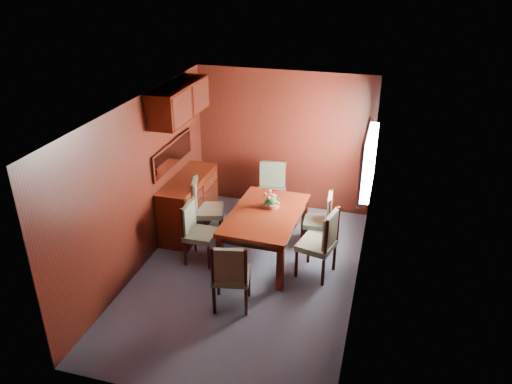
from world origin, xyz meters
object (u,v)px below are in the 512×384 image
(chair_left_near, at_px, (196,229))
(dining_table, at_px, (266,219))
(chair_right_near, at_px, (322,240))
(sideboard, at_px, (189,204))
(flower_centerpiece, at_px, (271,200))
(chair_head, at_px, (231,273))

(chair_left_near, bearing_deg, dining_table, 110.06)
(chair_right_near, bearing_deg, sideboard, 85.88)
(dining_table, bearing_deg, flower_centerpiece, 81.15)
(chair_head, bearing_deg, dining_table, 73.92)
(dining_table, xyz_separation_m, flower_centerpiece, (0.04, 0.19, 0.22))
(sideboard, distance_m, chair_head, 2.16)
(sideboard, height_order, flower_centerpiece, flower_centerpiece)
(dining_table, height_order, flower_centerpiece, flower_centerpiece)
(flower_centerpiece, bearing_deg, sideboard, 169.15)
(chair_head, height_order, flower_centerpiece, flower_centerpiece)
(chair_right_near, xyz_separation_m, flower_centerpiece, (-0.83, 0.44, 0.29))
(sideboard, height_order, chair_right_near, chair_right_near)
(chair_right_near, bearing_deg, flower_centerpiece, 75.35)
(flower_centerpiece, bearing_deg, dining_table, -101.08)
(chair_right_near, distance_m, chair_head, 1.41)
(chair_head, xyz_separation_m, flower_centerpiece, (0.14, 1.47, 0.31))
(chair_right_near, bearing_deg, dining_table, 87.20)
(chair_left_near, height_order, chair_right_near, chair_right_near)
(chair_right_near, xyz_separation_m, chair_head, (-0.97, -1.03, -0.03))
(sideboard, bearing_deg, chair_head, -53.66)
(sideboard, distance_m, flower_centerpiece, 1.50)
(dining_table, bearing_deg, chair_left_near, -157.34)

